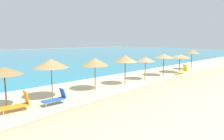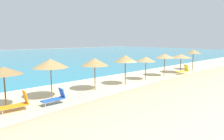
# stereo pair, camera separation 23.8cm
# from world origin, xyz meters

# --- Properties ---
(ground_plane) EXTENTS (160.00, 160.00, 0.00)m
(ground_plane) POSITION_xyz_m (0.00, 0.00, 0.00)
(ground_plane) COLOR beige
(sea_water) EXTENTS (160.00, 71.70, 0.01)m
(sea_water) POSITION_xyz_m (0.00, 42.85, 0.00)
(sea_water) COLOR teal
(sea_water) RESTS_ON ground_plane
(beach_umbrella_1) EXTENTS (2.22, 2.22, 2.64)m
(beach_umbrella_1) POSITION_xyz_m (-10.02, 2.54, 2.39)
(beach_umbrella_1) COLOR brown
(beach_umbrella_1) RESTS_ON ground_plane
(beach_umbrella_2) EXTENTS (2.49, 2.49, 2.92)m
(beach_umbrella_2) POSITION_xyz_m (-6.91, 2.61, 2.60)
(beach_umbrella_2) COLOR brown
(beach_umbrella_2) RESTS_ON ground_plane
(beach_umbrella_3) EXTENTS (2.31, 2.31, 2.74)m
(beach_umbrella_3) POSITION_xyz_m (-3.04, 2.48, 2.42)
(beach_umbrella_3) COLOR brown
(beach_umbrella_3) RESTS_ON ground_plane
(beach_umbrella_4) EXTENTS (2.20, 2.20, 2.82)m
(beach_umbrella_4) POSITION_xyz_m (0.35, 2.18, 2.50)
(beach_umbrella_4) COLOR brown
(beach_umbrella_4) RESTS_ON ground_plane
(beach_umbrella_5) EXTENTS (2.06, 2.06, 2.48)m
(beach_umbrella_5) POSITION_xyz_m (3.69, 2.38, 2.21)
(beach_umbrella_5) COLOR brown
(beach_umbrella_5) RESTS_ON ground_plane
(beach_umbrella_6) EXTENTS (2.27, 2.27, 2.64)m
(beach_umbrella_6) POSITION_xyz_m (7.16, 2.34, 2.37)
(beach_umbrella_6) COLOR brown
(beach_umbrella_6) RESTS_ON ground_plane
(beach_umbrella_7) EXTENTS (2.65, 2.65, 2.42)m
(beach_umbrella_7) POSITION_xyz_m (10.67, 2.19, 2.18)
(beach_umbrella_7) COLOR brown
(beach_umbrella_7) RESTS_ON ground_plane
(beach_umbrella_8) EXTENTS (2.03, 2.03, 2.87)m
(beach_umbrella_8) POSITION_xyz_m (14.45, 2.40, 2.58)
(beach_umbrella_8) COLOR brown
(beach_umbrella_8) RESTS_ON ground_plane
(lounge_chair_0) EXTENTS (1.63, 0.74, 1.17)m
(lounge_chair_0) POSITION_xyz_m (-9.61, 1.69, 0.45)
(lounge_chair_0) COLOR orange
(lounge_chair_0) RESTS_ON ground_plane
(lounge_chair_1) EXTENTS (1.56, 0.59, 1.02)m
(lounge_chair_1) POSITION_xyz_m (-7.33, 1.28, 0.43)
(lounge_chair_1) COLOR blue
(lounge_chair_1) RESTS_ON ground_plane
(lounge_chair_2) EXTENTS (1.69, 1.06, 1.17)m
(lounge_chair_2) POSITION_xyz_m (9.99, 1.43, 0.48)
(lounge_chair_2) COLOR yellow
(lounge_chair_2) RESTS_ON ground_plane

